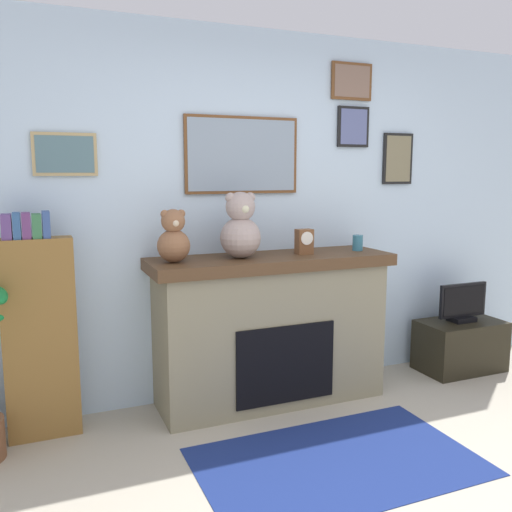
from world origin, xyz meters
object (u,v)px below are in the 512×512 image
Objects in this scene: tv_stand at (460,345)px; teddy_bear_tan at (174,238)px; candle_jar at (358,243)px; teddy_bear_grey at (241,228)px; fireplace at (271,328)px; television at (463,304)px; mantel_clock at (304,241)px; bookshelf at (40,333)px.

teddy_bear_tan is at bearing 179.24° from tv_stand.
teddy_bear_tan reaches higher than candle_jar.
teddy_bear_grey is (0.45, -0.00, 0.05)m from teddy_bear_tan.
fireplace is at bearing 178.52° from candle_jar.
television is 1.55m from mantel_clock.
mantel_clock reaches higher than candle_jar.
tv_stand is at bearing -0.76° from teddy_bear_tan.
bookshelf is at bearing 177.73° from mantel_clock.
tv_stand is at bearing -1.68° from fireplace.
teddy_bear_grey reaches higher than bookshelf.
teddy_bear_grey reaches higher than fireplace.
fireplace is 5.01× the size of teddy_bear_tan.
television is at bearing -1.82° from bookshelf.
bookshelf is 3.22m from tv_stand.
teddy_bear_tan is (-2.37, 0.03, 0.99)m from tv_stand.
bookshelf is 0.99m from teddy_bear_tan.
teddy_bear_grey is at bearing -3.09° from bookshelf.
fireplace is 14.81× the size of candle_jar.
teddy_bear_grey reaches higher than television.
fireplace is at bearing -1.92° from bookshelf.
candle_jar reaches higher than tv_stand.
television is at bearing -1.90° from candle_jar.
bookshelf is 4.09× the size of teddy_bear_tan.
tv_stand is at bearing -0.93° from teddy_bear_grey.
teddy_bear_tan reaches higher than mantel_clock.
mantel_clock is at bearing -0.09° from teddy_bear_grey.
teddy_bear_grey is at bearing 179.07° from tv_stand.
teddy_bear_grey is (-1.91, 0.03, 1.04)m from tv_stand.
tv_stand is 0.35m from television.
bookshelf is 2.04× the size of tv_stand.
fireplace is at bearing 1.52° from teddy_bear_tan.
teddy_bear_tan reaches higher than television.
fireplace is 1.22× the size of bookshelf.
bookshelf is 1.41m from teddy_bear_grey.
mantel_clock is 0.40× the size of teddy_bear_grey.
fireplace is at bearing 175.58° from mantel_clock.
teddy_bear_tan is (-1.37, -0.00, 0.10)m from candle_jar.
fireplace is 1.68m from television.
bookshelf is at bearing 178.20° from tv_stand.
mantel_clock is at bearing -2.27° from bookshelf.
bookshelf reaches higher than tv_stand.
teddy_bear_grey is at bearing 179.03° from television.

